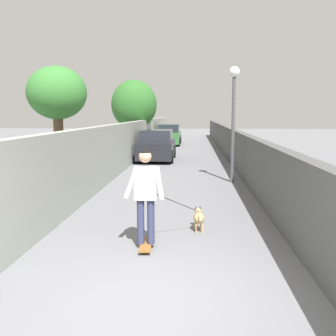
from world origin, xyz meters
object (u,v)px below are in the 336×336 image
car_near (157,146)px  tree_left_near (57,95)px  tree_left_mid (134,105)px  lamp_post (234,103)px  dog (199,217)px  skateboard (146,244)px  car_far (169,135)px  person_skateboarder (145,189)px

car_near → tree_left_near: bearing=160.7°
tree_left_mid → car_near: size_ratio=1.16×
lamp_post → car_near: lamp_post is taller
lamp_post → dog: 6.18m
skateboard → car_near: car_near is taller
car_near → car_far: 9.53m
car_far → dog: bearing=-174.6°
tree_left_near → person_skateboarder: size_ratio=2.28×
tree_left_near → tree_left_mid: (11.50, -0.65, -0.05)m
skateboard → person_skateboarder: 1.00m
tree_left_mid → person_skateboarder: size_ratio=2.61×
tree_left_mid → person_skateboarder: tree_left_mid is taller
tree_left_near → lamp_post: lamp_post is taller
tree_left_near → skateboard: bearing=-147.4°
lamp_post → person_skateboarder: lamp_post is taller
person_skateboarder → dog: size_ratio=1.22×
tree_left_mid → car_near: 5.24m
tree_left_near → person_skateboarder: 6.78m
lamp_post → car_near: (5.97, 3.20, -2.01)m
lamp_post → car_far: 15.95m
skateboard → car_far: 22.15m
lamp_post → skateboard: 7.45m
person_skateboarder → dog: bearing=-41.2°
tree_left_near → car_near: 7.84m
tree_left_mid → person_skateboarder: (-16.99, -2.86, -1.82)m
lamp_post → dog: size_ratio=2.83×
car_near → car_far: (9.53, 0.00, 0.00)m
tree_left_near → car_far: (16.63, -2.48, -2.23)m
skateboard → person_skateboarder: size_ratio=0.48×
lamp_post → skateboard: size_ratio=4.84×
tree_left_near → skateboard: tree_left_near is taller
tree_left_near → tree_left_mid: 11.52m
dog → tree_left_near: bearing=45.3°
person_skateboarder → car_near: person_skateboarder is taller
car_near → person_skateboarder: bearing=-175.3°
dog → person_skateboarder: bearing=138.8°
car_far → tree_left_mid: bearing=160.3°
skateboard → dog: 1.45m
dog → car_near: (11.50, 1.97, 0.44)m
car_near → lamp_post: bearing=-151.8°
car_near → car_far: size_ratio=0.93×
lamp_post → dog: bearing=167.5°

